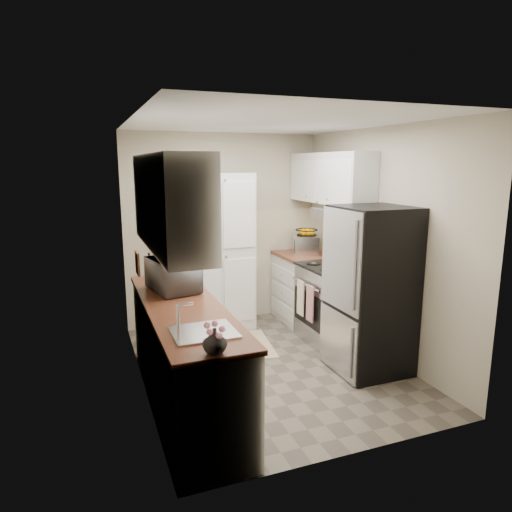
{
  "coord_description": "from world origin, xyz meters",
  "views": [
    {
      "loc": [
        -1.74,
        -4.17,
        2.11
      ],
      "look_at": [
        -0.09,
        0.15,
        1.17
      ],
      "focal_mm": 32.0,
      "sensor_mm": 36.0,
      "label": 1
    }
  ],
  "objects_px": {
    "microwave": "(174,275)",
    "toaster_oven": "(305,244)",
    "pantry_cabinet": "(216,253)",
    "refrigerator": "(371,290)",
    "wine_bottle": "(149,268)",
    "electric_range": "(332,303)"
  },
  "relations": [
    {
      "from": "wine_bottle",
      "to": "toaster_oven",
      "type": "bearing_deg",
      "value": 18.74
    },
    {
      "from": "microwave",
      "to": "wine_bottle",
      "type": "distance_m",
      "value": 0.52
    },
    {
      "from": "pantry_cabinet",
      "to": "refrigerator",
      "type": "distance_m",
      "value": 2.07
    },
    {
      "from": "microwave",
      "to": "toaster_oven",
      "type": "xyz_separation_m",
      "value": [
        2.02,
        1.23,
        -0.03
      ]
    },
    {
      "from": "refrigerator",
      "to": "microwave",
      "type": "height_order",
      "value": "refrigerator"
    },
    {
      "from": "refrigerator",
      "to": "microwave",
      "type": "xyz_separation_m",
      "value": [
        -1.91,
        0.45,
        0.22
      ]
    },
    {
      "from": "electric_range",
      "to": "microwave",
      "type": "xyz_separation_m",
      "value": [
        -1.95,
        -0.35,
        0.6
      ]
    },
    {
      "from": "electric_range",
      "to": "microwave",
      "type": "height_order",
      "value": "microwave"
    },
    {
      "from": "electric_range",
      "to": "wine_bottle",
      "type": "relative_size",
      "value": 4.32
    },
    {
      "from": "wine_bottle",
      "to": "toaster_oven",
      "type": "xyz_separation_m",
      "value": [
        2.18,
        0.74,
        -0.01
      ]
    },
    {
      "from": "electric_range",
      "to": "microwave",
      "type": "bearing_deg",
      "value": -169.77
    },
    {
      "from": "refrigerator",
      "to": "wine_bottle",
      "type": "bearing_deg",
      "value": 155.57
    },
    {
      "from": "microwave",
      "to": "toaster_oven",
      "type": "distance_m",
      "value": 2.37
    },
    {
      "from": "refrigerator",
      "to": "wine_bottle",
      "type": "xyz_separation_m",
      "value": [
        -2.07,
        0.94,
        0.2
      ]
    },
    {
      "from": "microwave",
      "to": "wine_bottle",
      "type": "bearing_deg",
      "value": 5.28
    },
    {
      "from": "pantry_cabinet",
      "to": "refrigerator",
      "type": "xyz_separation_m",
      "value": [
        1.14,
        -1.73,
        -0.15
      ]
    },
    {
      "from": "pantry_cabinet",
      "to": "toaster_oven",
      "type": "height_order",
      "value": "pantry_cabinet"
    },
    {
      "from": "toaster_oven",
      "to": "wine_bottle",
      "type": "bearing_deg",
      "value": -138.53
    },
    {
      "from": "refrigerator",
      "to": "wine_bottle",
      "type": "height_order",
      "value": "refrigerator"
    },
    {
      "from": "pantry_cabinet",
      "to": "microwave",
      "type": "bearing_deg",
      "value": -121.21
    },
    {
      "from": "pantry_cabinet",
      "to": "electric_range",
      "type": "relative_size",
      "value": 1.77
    },
    {
      "from": "microwave",
      "to": "toaster_oven",
      "type": "height_order",
      "value": "microwave"
    }
  ]
}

